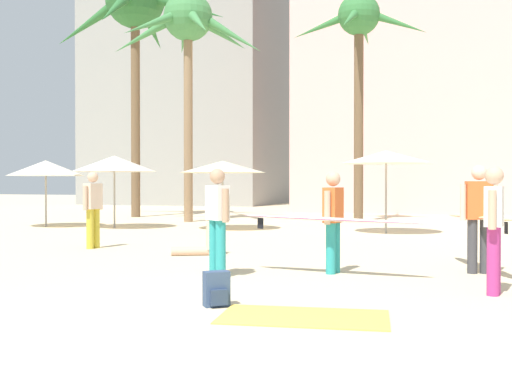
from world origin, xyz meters
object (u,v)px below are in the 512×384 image
(palm_tree_right, at_px, (135,9))
(person_far_left, at_px, (93,206))
(cafe_umbrella_4, at_px, (223,167))
(palm_tree_far_left, at_px, (188,30))
(backpack, at_px, (217,290))
(cafe_umbrella_1, at_px, (386,157))
(cafe_umbrella_5, at_px, (46,168))
(cafe_umbrella_0, at_px, (114,164))
(person_near_right, at_px, (204,239))
(person_near_left, at_px, (478,215))
(beach_towel, at_px, (304,317))
(person_mid_right, at_px, (217,218))
(palm_tree_left, at_px, (359,33))
(person_far_right, at_px, (494,224))
(person_mid_center, at_px, (332,218))

(palm_tree_right, relative_size, person_far_left, 6.19)
(cafe_umbrella_4, bearing_deg, person_far_left, -97.66)
(palm_tree_far_left, bearing_deg, backpack, -65.29)
(cafe_umbrella_1, bearing_deg, palm_tree_right, 152.93)
(cafe_umbrella_1, xyz_separation_m, cafe_umbrella_5, (-11.14, -0.55, -0.26))
(cafe_umbrella_0, relative_size, person_near_right, 2.68)
(cafe_umbrella_5, distance_m, person_near_right, 10.21)
(person_near_left, bearing_deg, beach_towel, 141.15)
(person_near_left, height_order, person_mid_right, person_near_left)
(cafe_umbrella_4, relative_size, cafe_umbrella_5, 1.07)
(palm_tree_left, relative_size, palm_tree_right, 0.80)
(person_mid_right, bearing_deg, person_far_left, 92.15)
(palm_tree_left, bearing_deg, cafe_umbrella_4, -124.22)
(cafe_umbrella_5, height_order, person_far_left, cafe_umbrella_5)
(person_mid_right, relative_size, person_far_right, 1.00)
(person_mid_right, bearing_deg, cafe_umbrella_4, 59.09)
(person_near_left, xyz_separation_m, person_mid_right, (-3.92, -1.74, -0.01))
(beach_towel, bearing_deg, palm_tree_right, 123.24)
(cafe_umbrella_4, bearing_deg, cafe_umbrella_1, -0.14)
(cafe_umbrella_0, relative_size, beach_towel, 1.48)
(person_mid_center, bearing_deg, person_mid_right, -142.73)
(palm_tree_left, bearing_deg, person_mid_center, -83.67)
(palm_tree_right, bearing_deg, cafe_umbrella_1, -27.07)
(cafe_umbrella_0, bearing_deg, person_far_left, -64.10)
(palm_tree_left, bearing_deg, cafe_umbrella_0, -141.85)
(cafe_umbrella_0, height_order, person_mid_center, cafe_umbrella_0)
(person_mid_center, relative_size, person_near_left, 1.07)
(palm_tree_far_left, xyz_separation_m, person_far_right, (10.02, -12.97, -6.30))
(person_mid_right, bearing_deg, person_far_right, -55.94)
(backpack, relative_size, person_far_right, 0.25)
(person_mid_right, bearing_deg, backpack, -120.21)
(beach_towel, distance_m, person_near_left, 4.74)
(palm_tree_right, bearing_deg, cafe_umbrella_0, -67.67)
(palm_tree_left, bearing_deg, person_mid_right, -90.57)
(person_far_right, bearing_deg, cafe_umbrella_5, 154.40)
(person_near_right, bearing_deg, palm_tree_right, -80.74)
(palm_tree_far_left, xyz_separation_m, cafe_umbrella_0, (-0.98, -3.75, -5.13))
(backpack, relative_size, person_mid_center, 0.14)
(person_near_right, bearing_deg, cafe_umbrella_5, -60.68)
(person_mid_right, bearing_deg, cafe_umbrella_5, 86.48)
(cafe_umbrella_5, bearing_deg, person_mid_center, -35.37)
(backpack, bearing_deg, cafe_umbrella_5, -173.52)
(cafe_umbrella_0, height_order, person_mid_right, cafe_umbrella_0)
(cafe_umbrella_4, bearing_deg, person_mid_right, -70.01)
(cafe_umbrella_0, xyz_separation_m, person_far_right, (11.00, -9.21, -1.17))
(beach_towel, xyz_separation_m, person_mid_center, (-0.31, 3.30, 0.90))
(palm_tree_right, bearing_deg, person_mid_right, -57.67)
(palm_tree_left, height_order, cafe_umbrella_1, palm_tree_left)
(cafe_umbrella_4, xyz_separation_m, person_mid_right, (3.37, -9.27, -1.04))
(palm_tree_left, bearing_deg, palm_tree_far_left, -163.40)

